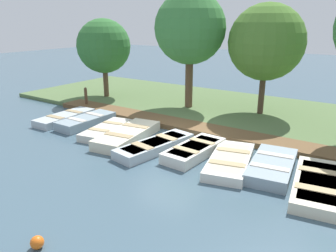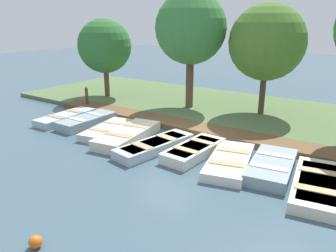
{
  "view_description": "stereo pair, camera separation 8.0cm",
  "coord_description": "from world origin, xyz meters",
  "px_view_note": "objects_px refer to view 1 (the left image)",
  "views": [
    {
      "loc": [
        10.33,
        6.82,
        4.53
      ],
      "look_at": [
        0.41,
        0.11,
        0.65
      ],
      "focal_mm": 35.0,
      "sensor_mm": 36.0,
      "label": 1
    },
    {
      "loc": [
        10.28,
        6.88,
        4.53
      ],
      "look_at": [
        0.41,
        0.11,
        0.65
      ],
      "focal_mm": 35.0,
      "sensor_mm": 36.0,
      "label": 2
    }
  ],
  "objects_px": {
    "buoy": "(37,242)",
    "rowboat_5": "(194,150)",
    "rowboat_2": "(106,130)",
    "rowboat_8": "(318,185)",
    "rowboat_3": "(128,135)",
    "rowboat_4": "(155,146)",
    "park_tree_center": "(266,42)",
    "rowboat_6": "(230,161)",
    "rowboat_0": "(65,117)",
    "rowboat_7": "(272,166)",
    "park_tree_left": "(190,29)",
    "rowboat_1": "(86,121)",
    "mooring_post_near": "(86,98)",
    "park_tree_far_left": "(104,46)"
  },
  "relations": [
    {
      "from": "rowboat_3",
      "to": "rowboat_5",
      "type": "height_order",
      "value": "rowboat_3"
    },
    {
      "from": "rowboat_4",
      "to": "park_tree_far_left",
      "type": "distance_m",
      "value": 9.17
    },
    {
      "from": "rowboat_4",
      "to": "rowboat_8",
      "type": "bearing_deg",
      "value": 101.77
    },
    {
      "from": "park_tree_left",
      "to": "rowboat_3",
      "type": "bearing_deg",
      "value": 3.18
    },
    {
      "from": "rowboat_2",
      "to": "park_tree_left",
      "type": "height_order",
      "value": "park_tree_left"
    },
    {
      "from": "rowboat_0",
      "to": "buoy",
      "type": "distance_m",
      "value": 9.29
    },
    {
      "from": "rowboat_4",
      "to": "mooring_post_near",
      "type": "xyz_separation_m",
      "value": [
        -2.83,
        -6.65,
        0.39
      ]
    },
    {
      "from": "rowboat_5",
      "to": "park_tree_left",
      "type": "distance_m",
      "value": 7.2
    },
    {
      "from": "rowboat_2",
      "to": "rowboat_3",
      "type": "distance_m",
      "value": 1.28
    },
    {
      "from": "rowboat_1",
      "to": "rowboat_6",
      "type": "bearing_deg",
      "value": 87.51
    },
    {
      "from": "rowboat_3",
      "to": "rowboat_8",
      "type": "bearing_deg",
      "value": 80.66
    },
    {
      "from": "buoy",
      "to": "rowboat_0",
      "type": "bearing_deg",
      "value": -132.74
    },
    {
      "from": "rowboat_2",
      "to": "rowboat_5",
      "type": "xyz_separation_m",
      "value": [
        -0.02,
        4.23,
        0.03
      ]
    },
    {
      "from": "park_tree_left",
      "to": "buoy",
      "type": "bearing_deg",
      "value": 14.97
    },
    {
      "from": "buoy",
      "to": "rowboat_3",
      "type": "bearing_deg",
      "value": -155.71
    },
    {
      "from": "rowboat_2",
      "to": "rowboat_8",
      "type": "bearing_deg",
      "value": 77.7
    },
    {
      "from": "rowboat_1",
      "to": "rowboat_3",
      "type": "distance_m",
      "value": 2.83
    },
    {
      "from": "rowboat_1",
      "to": "park_tree_far_left",
      "type": "height_order",
      "value": "park_tree_far_left"
    },
    {
      "from": "buoy",
      "to": "park_tree_center",
      "type": "bearing_deg",
      "value": 177.43
    },
    {
      "from": "park_tree_left",
      "to": "rowboat_5",
      "type": "bearing_deg",
      "value": 32.59
    },
    {
      "from": "rowboat_3",
      "to": "mooring_post_near",
      "type": "relative_size",
      "value": 3.02
    },
    {
      "from": "park_tree_center",
      "to": "rowboat_0",
      "type": "bearing_deg",
      "value": -52.0
    },
    {
      "from": "rowboat_7",
      "to": "park_tree_center",
      "type": "relative_size",
      "value": 0.55
    },
    {
      "from": "rowboat_0",
      "to": "rowboat_7",
      "type": "distance_m",
      "value": 9.73
    },
    {
      "from": "rowboat_8",
      "to": "mooring_post_near",
      "type": "height_order",
      "value": "mooring_post_near"
    },
    {
      "from": "rowboat_2",
      "to": "rowboat_7",
      "type": "distance_m",
      "value": 6.89
    },
    {
      "from": "buoy",
      "to": "rowboat_5",
      "type": "bearing_deg",
      "value": 177.66
    },
    {
      "from": "rowboat_3",
      "to": "rowboat_6",
      "type": "height_order",
      "value": "rowboat_3"
    },
    {
      "from": "rowboat_1",
      "to": "park_tree_center",
      "type": "bearing_deg",
      "value": 133.55
    },
    {
      "from": "rowboat_0",
      "to": "mooring_post_near",
      "type": "bearing_deg",
      "value": -158.61
    },
    {
      "from": "mooring_post_near",
      "to": "park_tree_left",
      "type": "distance_m",
      "value": 6.55
    },
    {
      "from": "park_tree_center",
      "to": "rowboat_1",
      "type": "bearing_deg",
      "value": -46.92
    },
    {
      "from": "rowboat_5",
      "to": "rowboat_0",
      "type": "bearing_deg",
      "value": -87.94
    },
    {
      "from": "rowboat_3",
      "to": "mooring_post_near",
      "type": "height_order",
      "value": "mooring_post_near"
    },
    {
      "from": "rowboat_0",
      "to": "rowboat_4",
      "type": "bearing_deg",
      "value": 81.63
    },
    {
      "from": "park_tree_left",
      "to": "park_tree_center",
      "type": "xyz_separation_m",
      "value": [
        -0.86,
        3.54,
        -0.57
      ]
    },
    {
      "from": "buoy",
      "to": "park_tree_far_left",
      "type": "bearing_deg",
      "value": -141.87
    },
    {
      "from": "rowboat_0",
      "to": "park_tree_center",
      "type": "xyz_separation_m",
      "value": [
        -5.76,
        7.37,
        3.38
      ]
    },
    {
      "from": "rowboat_4",
      "to": "park_tree_center",
      "type": "distance_m",
      "value": 7.39
    },
    {
      "from": "rowboat_5",
      "to": "rowboat_6",
      "type": "bearing_deg",
      "value": 90.14
    },
    {
      "from": "rowboat_2",
      "to": "buoy",
      "type": "bearing_deg",
      "value": 22.26
    },
    {
      "from": "rowboat_2",
      "to": "rowboat_8",
      "type": "xyz_separation_m",
      "value": [
        0.21,
        8.32,
        0.01
      ]
    },
    {
      "from": "rowboat_6",
      "to": "mooring_post_near",
      "type": "distance_m",
      "value": 9.78
    },
    {
      "from": "rowboat_2",
      "to": "mooring_post_near",
      "type": "height_order",
      "value": "mooring_post_near"
    },
    {
      "from": "rowboat_6",
      "to": "buoy",
      "type": "xyz_separation_m",
      "value": [
        6.04,
        -1.64,
        -0.02
      ]
    },
    {
      "from": "rowboat_5",
      "to": "buoy",
      "type": "distance_m",
      "value": 6.13
    },
    {
      "from": "rowboat_5",
      "to": "rowboat_3",
      "type": "bearing_deg",
      "value": -84.0
    },
    {
      "from": "rowboat_7",
      "to": "rowboat_1",
      "type": "bearing_deg",
      "value": -98.18
    },
    {
      "from": "rowboat_7",
      "to": "park_tree_center",
      "type": "distance_m",
      "value": 7.04
    },
    {
      "from": "rowboat_3",
      "to": "rowboat_6",
      "type": "bearing_deg",
      "value": 82.07
    }
  ]
}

